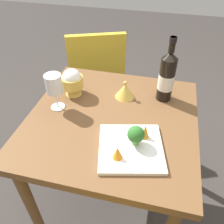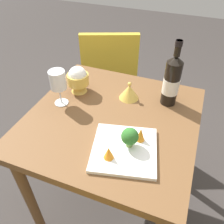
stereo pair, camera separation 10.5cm
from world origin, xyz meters
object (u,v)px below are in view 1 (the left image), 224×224
object	(u,v)px
wine_bottle	(167,77)
broccoli_floret	(136,135)
chair_near_window	(97,72)
carrot_garnish_left	(117,153)
wine_glass	(54,85)
rice_bowl_lid	(125,90)
carrot_garnish_right	(145,131)
serving_plate	(131,148)
rice_bowl	(72,82)

from	to	relation	value
wine_bottle	broccoli_floret	bearing A→B (deg)	166.24
wine_bottle	chair_near_window	bearing A→B (deg)	45.74
carrot_garnish_left	wine_glass	bearing A→B (deg)	55.07
rice_bowl_lid	carrot_garnish_right	size ratio (longest dim) A/B	1.62
wine_glass	wine_bottle	bearing A→B (deg)	-68.32
wine_glass	rice_bowl_lid	xyz separation A→B (m)	(0.16, -0.30, -0.09)
chair_near_window	carrot_garnish_left	size ratio (longest dim) A/B	15.94
wine_glass	serving_plate	distance (m)	0.44
wine_bottle	broccoli_floret	size ratio (longest dim) A/B	3.74
rice_bowl	carrot_garnish_right	distance (m)	0.47
wine_glass	rice_bowl	xyz separation A→B (m)	(0.12, -0.03, -0.05)
rice_bowl	broccoli_floret	xyz separation A→B (m)	(-0.28, -0.37, -0.01)
rice_bowl	wine_bottle	bearing A→B (deg)	-81.26
wine_bottle	carrot_garnish_right	distance (m)	0.32
carrot_garnish_right	broccoli_floret	bearing A→B (deg)	145.51
rice_bowl_lid	rice_bowl	bearing A→B (deg)	97.91
chair_near_window	broccoli_floret	distance (m)	0.98
chair_near_window	broccoli_floret	size ratio (longest dim) A/B	9.91
serving_plate	carrot_garnish_left	size ratio (longest dim) A/B	5.64
rice_bowl	broccoli_floret	bearing A→B (deg)	-127.58
wine_bottle	rice_bowl	distance (m)	0.46
wine_bottle	rice_bowl	world-z (taller)	wine_bottle
rice_bowl_lid	carrot_garnish_right	distance (m)	0.31
serving_plate	broccoli_floret	world-z (taller)	broccoli_floret
wine_glass	carrot_garnish_right	xyz separation A→B (m)	(-0.11, -0.43, -0.08)
chair_near_window	carrot_garnish_right	distance (m)	0.95
rice_bowl_lid	broccoli_floret	size ratio (longest dim) A/B	1.17
wine_bottle	carrot_garnish_left	distance (m)	0.47
broccoli_floret	carrot_garnish_right	size ratio (longest dim) A/B	1.39
serving_plate	rice_bowl_lid	bearing A→B (deg)	15.03
rice_bowl_lid	broccoli_floret	world-z (taller)	broccoli_floret
wine_glass	rice_bowl	distance (m)	0.14
serving_plate	carrot_garnish_right	world-z (taller)	carrot_garnish_right
chair_near_window	carrot_garnish_left	bearing A→B (deg)	-90.26
chair_near_window	wine_glass	bearing A→B (deg)	-110.22
carrot_garnish_left	carrot_garnish_right	distance (m)	0.16
rice_bowl	serving_plate	size ratio (longest dim) A/B	0.47
rice_bowl_lid	serving_plate	distance (m)	0.35
wine_bottle	rice_bowl_lid	size ratio (longest dim) A/B	3.21
rice_bowl_lid	chair_near_window	bearing A→B (deg)	30.90
wine_glass	rice_bowl_lid	world-z (taller)	wine_glass
carrot_garnish_right	wine_bottle	bearing A→B (deg)	-10.18
carrot_garnish_left	carrot_garnish_right	size ratio (longest dim) A/B	0.86
wine_glass	carrot_garnish_left	xyz separation A→B (m)	(-0.24, -0.35, -0.09)
broccoli_floret	wine_glass	bearing A→B (deg)	68.41
wine_glass	carrot_garnish_left	size ratio (longest dim) A/B	3.36
wine_glass	carrot_garnish_right	world-z (taller)	wine_glass
chair_near_window	carrot_garnish_right	xyz separation A→B (m)	(-0.80, -0.45, 0.25)
wine_bottle	carrot_garnish_right	world-z (taller)	wine_bottle
rice_bowl	serving_plate	world-z (taller)	rice_bowl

